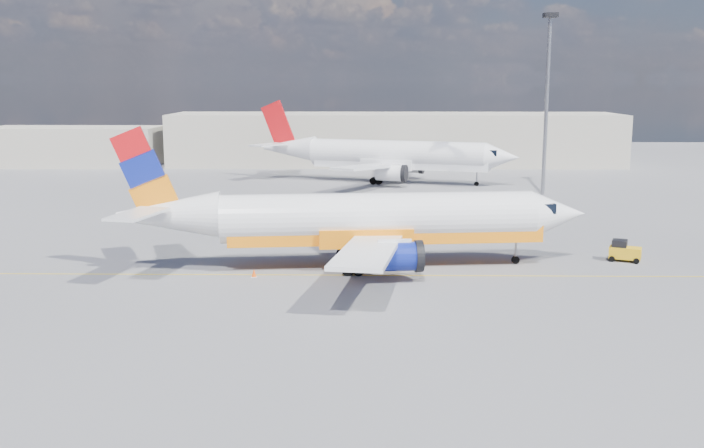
{
  "coord_description": "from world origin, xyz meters",
  "views": [
    {
      "loc": [
        0.39,
        -49.46,
        13.31
      ],
      "look_at": [
        -0.52,
        3.52,
        3.5
      ],
      "focal_mm": 40.0,
      "sensor_mm": 36.0,
      "label": 1
    }
  ],
  "objects_px": {
    "gse_tug": "(624,251)",
    "traffic_cone": "(254,273)",
    "second_jet": "(389,156)",
    "main_jet": "(363,220)"
  },
  "relations": [
    {
      "from": "gse_tug",
      "to": "traffic_cone",
      "type": "xyz_separation_m",
      "value": [
        -26.81,
        -5.27,
        -0.48
      ]
    },
    {
      "from": "main_jet",
      "to": "traffic_cone",
      "type": "relative_size",
      "value": 60.8
    },
    {
      "from": "main_jet",
      "to": "second_jet",
      "type": "bearing_deg",
      "value": 79.93
    },
    {
      "from": "main_jet",
      "to": "gse_tug",
      "type": "distance_m",
      "value": 19.66
    },
    {
      "from": "main_jet",
      "to": "second_jet",
      "type": "distance_m",
      "value": 47.14
    },
    {
      "from": "second_jet",
      "to": "main_jet",
      "type": "bearing_deg",
      "value": -76.81
    },
    {
      "from": "main_jet",
      "to": "traffic_cone",
      "type": "height_order",
      "value": "main_jet"
    },
    {
      "from": "gse_tug",
      "to": "traffic_cone",
      "type": "height_order",
      "value": "gse_tug"
    },
    {
      "from": "second_jet",
      "to": "traffic_cone",
      "type": "xyz_separation_m",
      "value": [
        -10.64,
        -50.1,
        -3.25
      ]
    },
    {
      "from": "second_jet",
      "to": "traffic_cone",
      "type": "distance_m",
      "value": 51.33
    }
  ]
}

